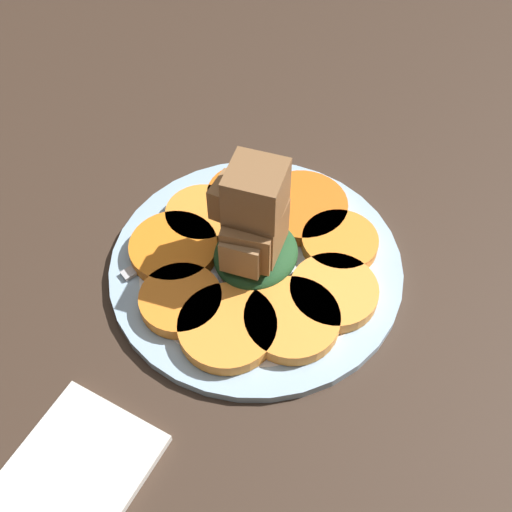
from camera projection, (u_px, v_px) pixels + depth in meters
The scene contains 14 objects.
table_slab at pixel (256, 275), 63.19cm from camera, with size 120.00×120.00×2.00cm, color #38281E.
plate at pixel (256, 266), 61.99cm from camera, with size 28.17×28.17×1.05cm.
carrot_slice_0 at pixel (227, 327), 56.26cm from camera, with size 8.78×8.78×1.37cm, color orange.
carrot_slice_1 at pixel (292, 319), 56.77cm from camera, with size 8.58×8.58×1.37cm, color orange.
carrot_slice_2 at pixel (335, 289), 58.77cm from camera, with size 8.14×8.14×1.37cm, color #F99539.
carrot_slice_3 at pixel (340, 242), 62.17cm from camera, with size 7.42×7.42×1.37cm, color orange.
carrot_slice_4 at pixel (302, 207), 64.99cm from camera, with size 9.22×9.22×1.37cm, color orange.
carrot_slice_5 at pixel (246, 196), 65.94cm from camera, with size 8.09×8.09×1.37cm, color orange.
carrot_slice_6 at pixel (202, 215), 64.31cm from camera, with size 7.36×7.36×1.37cm, color orange.
carrot_slice_7 at pixel (174, 248), 61.71cm from camera, with size 8.52×8.52×1.37cm, color orange.
carrot_slice_8 at pixel (181, 300), 58.04cm from camera, with size 7.54×7.54×1.37cm, color orange.
center_pile at pixel (253, 232), 57.48cm from camera, with size 8.65×7.97×12.22cm.
fork at pixel (209, 228), 63.91cm from camera, with size 17.83×9.04×0.40cm.
napkin at pixel (55, 500), 48.52cm from camera, with size 16.78×10.07×0.80cm.
Camera 1 is at (32.63, 17.96, 52.08)cm, focal length 45.00 mm.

